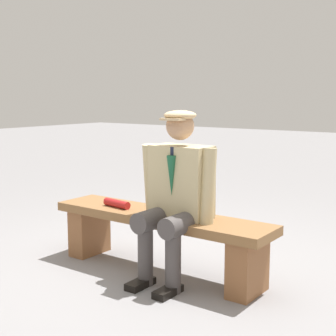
{
  "coord_description": "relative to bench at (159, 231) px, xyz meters",
  "views": [
    {
      "loc": [
        -2.19,
        2.9,
        1.34
      ],
      "look_at": [
        -0.08,
        0.0,
        0.81
      ],
      "focal_mm": 52.59,
      "sensor_mm": 36.0,
      "label": 1
    }
  ],
  "objects": [
    {
      "name": "rolled_magazine",
      "position": [
        0.38,
        0.05,
        0.17
      ],
      "size": [
        0.26,
        0.09,
        0.06
      ],
      "primitive_type": "cylinder",
      "rotation": [
        0.0,
        1.57,
        -0.13
      ],
      "color": "#B21E1E",
      "rests_on": "bench"
    },
    {
      "name": "ground_plane",
      "position": [
        0.0,
        0.0,
        -0.32
      ],
      "size": [
        30.0,
        30.0,
        0.0
      ],
      "primitive_type": "plane",
      "color": "gray"
    },
    {
      "name": "bench",
      "position": [
        0.0,
        0.0,
        0.0
      ],
      "size": [
        1.82,
        0.4,
        0.46
      ],
      "color": "brown",
      "rests_on": "ground"
    },
    {
      "name": "seated_man",
      "position": [
        -0.2,
        0.06,
        0.35
      ],
      "size": [
        0.61,
        0.57,
        1.24
      ],
      "color": "tan",
      "rests_on": "ground"
    }
  ]
}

